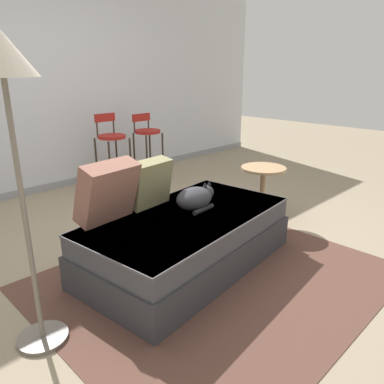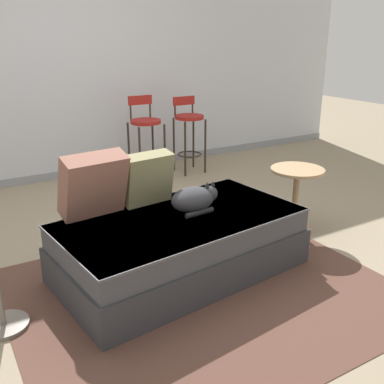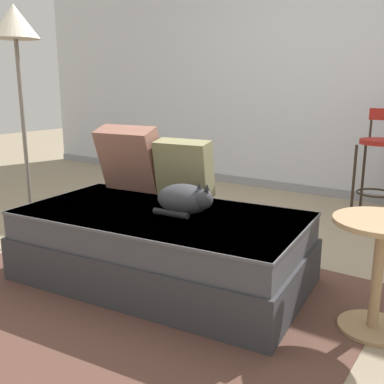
{
  "view_description": "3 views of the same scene",
  "coord_description": "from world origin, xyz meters",
  "views": [
    {
      "loc": [
        -1.83,
        -2.28,
        1.48
      ],
      "look_at": [
        0.15,
        -0.3,
        0.54
      ],
      "focal_mm": 35.0,
      "sensor_mm": 36.0,
      "label": 1
    },
    {
      "loc": [
        -1.37,
        -2.86,
        1.6
      ],
      "look_at": [
        0.15,
        -0.3,
        0.54
      ],
      "focal_mm": 42.0,
      "sensor_mm": 36.0,
      "label": 2
    },
    {
      "loc": [
        1.57,
        -2.35,
        1.15
      ],
      "look_at": [
        0.15,
        -0.3,
        0.54
      ],
      "focal_mm": 42.0,
      "sensor_mm": 36.0,
      "label": 3
    }
  ],
  "objects": [
    {
      "name": "wall_back_panel",
      "position": [
        0.0,
        2.25,
        1.3
      ],
      "size": [
        8.0,
        0.1,
        2.6
      ],
      "primitive_type": "cube",
      "color": "silver",
      "rests_on": "ground"
    },
    {
      "name": "couch",
      "position": [
        0.0,
        -0.4,
        0.22
      ],
      "size": [
        1.76,
        1.08,
        0.42
      ],
      "color": "#353539",
      "rests_on": "ground"
    },
    {
      "name": "throw_pillow_corner",
      "position": [
        -0.49,
        -0.11,
        0.65
      ],
      "size": [
        0.45,
        0.32,
        0.45
      ],
      "color": "#936051",
      "rests_on": "couch"
    },
    {
      "name": "wall_baseboard_trim",
      "position": [
        0.0,
        2.2,
        0.04
      ],
      "size": [
        8.0,
        0.02,
        0.09
      ],
      "primitive_type": "cube",
      "color": "gray",
      "rests_on": "ground"
    },
    {
      "name": "bar_stool_near_window",
      "position": [
        0.72,
        1.69,
        0.54
      ],
      "size": [
        0.34,
        0.34,
        0.94
      ],
      "color": "#2D2319",
      "rests_on": "ground"
    },
    {
      "name": "side_table",
      "position": [
        1.18,
        -0.27,
        0.36
      ],
      "size": [
        0.44,
        0.44,
        0.55
      ],
      "color": "tan",
      "rests_on": "ground"
    },
    {
      "name": "bar_stool_by_doorway",
      "position": [
        1.29,
        1.69,
        0.55
      ],
      "size": [
        0.34,
        0.34,
        0.89
      ],
      "color": "#2D2319",
      "rests_on": "ground"
    },
    {
      "name": "area_rug",
      "position": [
        0.0,
        -0.7,
        0.0
      ],
      "size": [
        2.37,
        2.0,
        0.01
      ],
      "primitive_type": "cube",
      "color": "brown",
      "rests_on": "ground"
    },
    {
      "name": "cat",
      "position": [
        0.14,
        -0.35,
        0.51
      ],
      "size": [
        0.36,
        0.27,
        0.2
      ],
      "color": "#333338",
      "rests_on": "couch"
    },
    {
      "name": "ground_plane",
      "position": [
        0.0,
        0.0,
        0.0
      ],
      "size": [
        16.0,
        16.0,
        0.0
      ],
      "primitive_type": "plane",
      "color": "gray",
      "rests_on": "ground"
    },
    {
      "name": "throw_pillow_middle",
      "position": [
        -0.08,
        -0.06,
        0.61
      ],
      "size": [
        0.38,
        0.23,
        0.38
      ],
      "color": "#847F56",
      "rests_on": "couch"
    }
  ]
}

